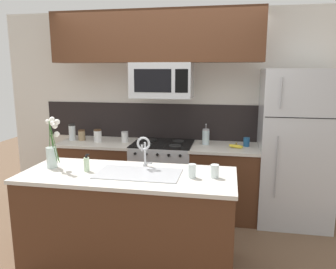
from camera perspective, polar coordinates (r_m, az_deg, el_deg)
ground_plane at (r=3.69m, az=-3.82°, el=-18.70°), size 10.00×10.00×0.00m
rear_partition at (r=4.44m, az=3.86°, el=4.21°), size 5.20×0.10×2.60m
splash_band at (r=4.45m, az=-0.10°, el=2.30°), size 3.49×0.01×0.48m
back_counter_left at (r=4.55m, az=-11.66°, el=-6.74°), size 0.99×0.65×0.91m
back_counter_right at (r=4.23m, az=9.68°, el=-8.05°), size 0.84×0.65×0.91m
stove_range at (r=4.30m, az=-0.90°, el=-7.46°), size 0.76×0.64×0.93m
microwave at (r=4.06m, az=-1.02°, el=9.43°), size 0.74×0.40×0.42m
upper_cabinet_band at (r=4.06m, az=-2.22°, el=16.63°), size 2.53×0.34×0.60m
refrigerator at (r=4.19m, az=21.19°, el=-2.13°), size 0.83×0.74×1.85m
storage_jar_tall at (r=4.57m, az=-16.35°, el=0.40°), size 0.09×0.09×0.22m
storage_jar_medium at (r=4.53m, az=-14.80°, el=-0.09°), size 0.09×0.09×0.14m
storage_jar_short at (r=4.38m, az=-12.15°, el=-0.20°), size 0.10×0.10×0.16m
storage_jar_squat at (r=4.31m, az=-7.52°, el=-0.40°), size 0.09×0.09×0.14m
banana_bunch at (r=4.04m, az=11.79°, el=-2.00°), size 0.19×0.13×0.08m
french_press at (r=4.15m, az=6.60°, el=-0.40°), size 0.09×0.09×0.27m
coffee_tin at (r=4.14m, az=13.50°, el=-1.28°), size 0.08×0.08×0.11m
island_counter at (r=3.20m, az=-6.83°, el=-14.48°), size 1.96×0.78×0.91m
kitchen_sink at (r=3.02m, az=-5.15°, el=-8.08°), size 0.76×0.41×0.16m
sink_faucet at (r=3.14m, az=-4.22°, el=-2.28°), size 0.14×0.14×0.31m
dish_soap_bottle at (r=3.14m, az=-14.00°, el=-5.01°), size 0.06×0.05×0.16m
drinking_glass at (r=2.87m, az=4.22°, el=-6.36°), size 0.07×0.07×0.12m
spare_glass at (r=2.90m, az=8.12°, el=-6.35°), size 0.07×0.07×0.12m
flower_vase at (r=3.32m, az=-19.50°, el=-2.71°), size 0.18×0.16×0.49m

